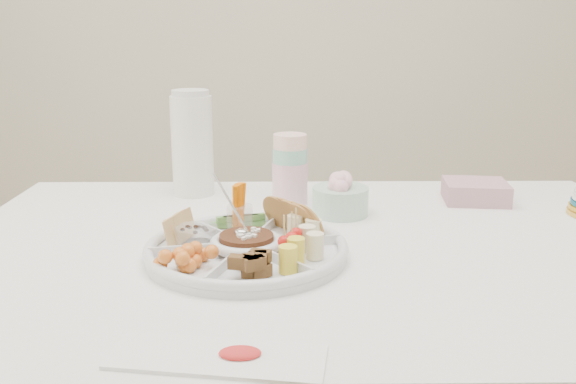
{
  "coord_description": "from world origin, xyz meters",
  "views": [
    {
      "loc": [
        -0.07,
        -1.17,
        1.18
      ],
      "look_at": [
        -0.06,
        0.02,
        0.86
      ],
      "focal_mm": 38.0,
      "sensor_mm": 36.0,
      "label": 1
    }
  ],
  "objects": [
    {
      "name": "party_tray",
      "position": [
        -0.14,
        -0.08,
        0.78
      ],
      "size": [
        0.45,
        0.45,
        0.04
      ],
      "primitive_type": "cylinder",
      "rotation": [
        0.0,
        0.0,
        0.19
      ],
      "color": "white",
      "rests_on": "dining_table"
    },
    {
      "name": "bean_dip",
      "position": [
        -0.14,
        -0.08,
        0.79
      ],
      "size": [
        0.12,
        0.12,
        0.04
      ],
      "primitive_type": "cylinder",
      "rotation": [
        0.0,
        0.0,
        0.19
      ],
      "color": "#33200F",
      "rests_on": "party_tray"
    },
    {
      "name": "tortillas",
      "position": [
        -0.04,
        0.0,
        0.8
      ],
      "size": [
        0.13,
        0.13,
        0.07
      ],
      "primitive_type": null,
      "rotation": [
        0.0,
        0.0,
        0.19
      ],
      "color": "#BD782D",
      "rests_on": "party_tray"
    },
    {
      "name": "carrot_cucumber",
      "position": [
        -0.16,
        0.05,
        0.82
      ],
      "size": [
        0.12,
        0.12,
        0.1
      ],
      "primitive_type": null,
      "rotation": [
        0.0,
        0.0,
        0.19
      ],
      "color": "#F46E00",
      "rests_on": "party_tray"
    },
    {
      "name": "pita_raisins",
      "position": [
        -0.26,
        -0.04,
        0.8
      ],
      "size": [
        0.13,
        0.13,
        0.06
      ],
      "primitive_type": null,
      "rotation": [
        0.0,
        0.0,
        0.19
      ],
      "color": "tan",
      "rests_on": "party_tray"
    },
    {
      "name": "cherries",
      "position": [
        -0.24,
        -0.17,
        0.79
      ],
      "size": [
        0.14,
        0.14,
        0.05
      ],
      "primitive_type": null,
      "rotation": [
        0.0,
        0.0,
        0.19
      ],
      "color": "orange",
      "rests_on": "party_tray"
    },
    {
      "name": "granola_chunks",
      "position": [
        -0.11,
        -0.21,
        0.79
      ],
      "size": [
        0.11,
        0.11,
        0.04
      ],
      "primitive_type": null,
      "rotation": [
        0.0,
        0.0,
        0.19
      ],
      "color": "brown",
      "rests_on": "party_tray"
    },
    {
      "name": "banana_tomato",
      "position": [
        -0.02,
        -0.12,
        0.82
      ],
      "size": [
        0.12,
        0.12,
        0.09
      ],
      "primitive_type": null,
      "rotation": [
        0.0,
        0.0,
        0.19
      ],
      "color": "#DED369",
      "rests_on": "party_tray"
    },
    {
      "name": "cup_stack",
      "position": [
        -0.05,
        0.29,
        0.88
      ],
      "size": [
        0.1,
        0.1,
        0.24
      ],
      "primitive_type": "cylinder",
      "rotation": [
        0.0,
        0.0,
        -0.2
      ],
      "color": "beige",
      "rests_on": "dining_table"
    },
    {
      "name": "thermos",
      "position": [
        -0.3,
        0.38,
        0.9
      ],
      "size": [
        0.12,
        0.12,
        0.28
      ],
      "primitive_type": "cylinder",
      "rotation": [
        0.0,
        0.0,
        -0.1
      ],
      "color": "white",
      "rests_on": "dining_table"
    },
    {
      "name": "flower_bowl",
      "position": [
        0.07,
        0.19,
        0.81
      ],
      "size": [
        0.17,
        0.17,
        0.1
      ],
      "primitive_type": "cylinder",
      "rotation": [
        0.0,
        0.0,
        -0.37
      ],
      "color": "#83B091",
      "rests_on": "dining_table"
    },
    {
      "name": "napkin_stack",
      "position": [
        0.42,
        0.3,
        0.78
      ],
      "size": [
        0.17,
        0.15,
        0.05
      ],
      "primitive_type": "cube",
      "rotation": [
        0.0,
        0.0,
        -0.12
      ],
      "color": "#B78492",
      "rests_on": "dining_table"
    },
    {
      "name": "placemat",
      "position": [
        -0.16,
        -0.45,
        0.76
      ],
      "size": [
        0.3,
        0.14,
        0.01
      ],
      "primitive_type": "cube",
      "rotation": [
        0.0,
        0.0,
        -0.15
      ],
      "color": "silver",
      "rests_on": "dining_table"
    }
  ]
}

